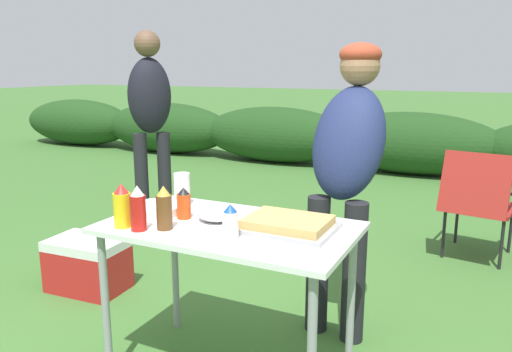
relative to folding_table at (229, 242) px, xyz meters
name	(u,v)px	position (x,y,z in m)	size (l,w,h in m)	color
shrub_hedge	(411,143)	(0.00, 5.07, -0.25)	(14.40, 0.90, 0.84)	#1E4219
folding_table	(229,242)	(0.00, 0.00, 0.00)	(1.10, 0.64, 0.74)	white
food_tray	(288,224)	(0.26, 0.05, 0.10)	(0.39, 0.30, 0.06)	#9E9EA3
plate_stack	(157,209)	(-0.40, 0.02, 0.10)	(0.25, 0.25, 0.04)	white
mixing_bowl	(217,213)	(-0.08, 0.04, 0.11)	(0.18, 0.18, 0.07)	silver
paper_cup_stack	(182,189)	(-0.37, 0.18, 0.16)	(0.08, 0.08, 0.16)	white
ketchup_bottle	(138,209)	(-0.31, -0.23, 0.17)	(0.07, 0.07, 0.20)	red
mayo_bottle	(230,223)	(0.10, -0.16, 0.15)	(0.07, 0.07, 0.15)	silver
mustard_bottle	(122,206)	(-0.40, -0.22, 0.17)	(0.08, 0.08, 0.19)	yellow
hot_sauce_bottle	(184,203)	(-0.23, 0.00, 0.15)	(0.06, 0.06, 0.15)	#CC4214
beer_bottle	(164,209)	(-0.22, -0.17, 0.17)	(0.07, 0.07, 0.19)	brown
standing_person_in_navy_coat	(347,158)	(0.33, 0.68, 0.29)	(0.43, 0.52, 1.55)	black
standing_person_with_beanie	(150,110)	(-1.81, 1.81, 0.38)	(0.47, 0.47, 1.74)	black
camp_chair_green_behind_table	(478,199)	(0.94, 2.07, -0.20)	(0.55, 0.65, 0.83)	maroon
cooler_box	(88,264)	(-1.28, 0.42, -0.49)	(0.50, 0.35, 0.34)	#B21E1E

